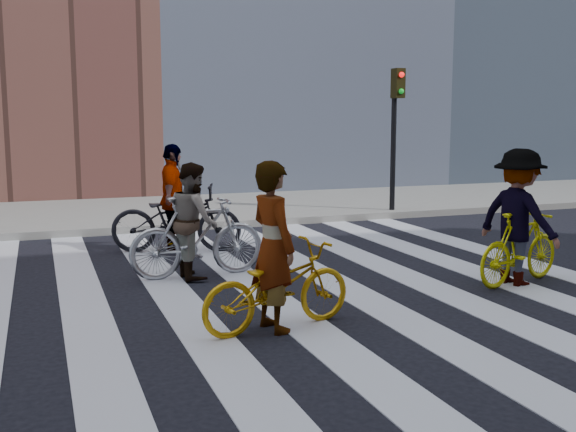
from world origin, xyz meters
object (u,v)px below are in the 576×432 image
bike_yellow_right (520,248)px  bike_dark_rear (176,219)px  traffic_signal (396,116)px  bike_silver_mid (197,237)px  rider_right (518,217)px  rider_left (273,246)px  rider_mid (193,220)px  rider_rear (173,199)px  bike_yellow_left (278,286)px

bike_yellow_right → bike_dark_rear: 5.47m
traffic_signal → bike_silver_mid: size_ratio=1.73×
bike_silver_mid → rider_right: rider_right is taller
bike_silver_mid → rider_left: bearing=-177.4°
rider_mid → rider_rear: size_ratio=0.90×
rider_left → rider_rear: bearing=-9.4°
bike_yellow_left → bike_silver_mid: (-0.26, 2.65, 0.11)m
bike_yellow_right → traffic_signal: bearing=-29.7°
bike_silver_mid → rider_rear: 1.93m
bike_silver_mid → rider_rear: size_ratio=1.06×
bike_silver_mid → bike_dark_rear: bike_silver_mid is taller
rider_right → traffic_signal: bearing=-30.1°
bike_yellow_left → rider_mid: 2.69m
bike_silver_mid → rider_left: (0.21, -2.65, 0.32)m
bike_yellow_left → bike_dark_rear: 4.56m
bike_silver_mid → bike_yellow_left: bearing=-176.3°
traffic_signal → rider_mid: traffic_signal is taller
bike_yellow_right → rider_right: 0.42m
traffic_signal → bike_yellow_left: 8.88m
rider_mid → rider_right: (3.99, -1.92, 0.10)m
rider_left → rider_mid: (-0.26, 2.65, -0.09)m
bike_silver_mid → bike_yellow_right: 4.43m
rider_mid → bike_yellow_left: bearing=-175.3°
bike_yellow_right → rider_right: size_ratio=0.90×
rider_mid → rider_right: rider_right is taller
bike_silver_mid → rider_right: 4.40m
traffic_signal → rider_rear: bearing=-156.8°
traffic_signal → bike_silver_mid: 7.19m
traffic_signal → rider_mid: bearing=-142.6°
traffic_signal → bike_dark_rear: 6.19m
bike_dark_rear → rider_mid: (-0.12, -1.90, 0.25)m
traffic_signal → bike_dark_rear: bearing=-156.6°
rider_right → bike_dark_rear: bearing=29.7°
bike_silver_mid → rider_mid: bearing=88.1°
rider_right → rider_rear: size_ratio=1.01×
rider_left → rider_rear: 4.55m
bike_silver_mid → rider_right: size_ratio=1.05×
bike_yellow_right → bike_dark_rear: bearing=30.0°
bike_yellow_left → rider_rear: bearing=-8.8°
bike_yellow_left → rider_rear: rider_rear is taller
bike_dark_rear → traffic_signal: bearing=-49.3°
traffic_signal → rider_mid: size_ratio=2.04×
bike_dark_rear → rider_left: 4.56m
bike_yellow_left → rider_rear: 4.58m
traffic_signal → rider_rear: (-5.51, -2.36, -1.37)m
bike_yellow_right → rider_mid: bearing=48.9°
bike_silver_mid → bike_dark_rear: bearing=-4.2°
bike_yellow_right → rider_rear: rider_rear is taller
bike_yellow_right → rider_mid: 4.48m
bike_yellow_left → bike_silver_mid: size_ratio=0.92×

